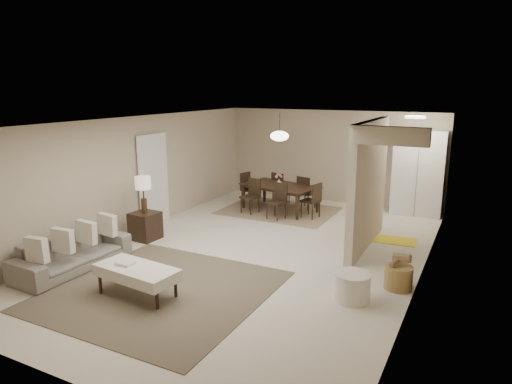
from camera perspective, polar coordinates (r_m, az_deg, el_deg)
The scene contains 22 objects.
floor at distance 8.91m, azimuth 0.05°, elevation -7.42°, with size 9.00×9.00×0.00m, color beige.
ceiling at distance 8.37m, azimuth 0.06°, elevation 8.83°, with size 9.00×9.00×0.00m, color white.
back_wall at distance 12.67m, azimuth 9.37°, elevation 4.40°, with size 6.00×6.00×0.00m, color #BDAD8F.
left_wall at distance 10.25m, azimuth -15.08°, elevation 2.10°, with size 9.00×9.00×0.00m, color #BDAD8F.
right_wall at distance 7.71m, azimuth 20.35°, elevation -1.79°, with size 9.00×9.00×0.00m, color #BDAD8F.
partition at distance 9.11m, azimuth 13.85°, elevation 0.84°, with size 0.15×2.50×2.50m, color #BDAD8F.
doorway at distance 10.71m, azimuth -12.75°, elevation 1.44°, with size 0.04×0.90×2.04m, color black.
pantry_cabinet at distance 11.86m, azimuth 19.67°, elevation 2.25°, with size 1.20×0.55×2.10m, color white.
flush_light at distance 10.76m, azimuth 19.28°, elevation 8.83°, with size 0.44×0.44×0.05m, color white.
living_rug at distance 7.44m, azimuth -11.76°, elevation -11.94°, with size 3.20×3.20×0.01m, color brown.
sofa at distance 8.60m, azimuth -21.97°, elevation -7.06°, with size 0.80×2.06×0.60m, color slate.
ottoman_bench at distance 7.21m, azimuth -14.67°, elevation -9.72°, with size 1.36×0.72×0.47m.
side_table at distance 9.80m, azimuth -13.67°, elevation -4.13°, with size 0.52×0.52×0.57m, color black.
table_lamp at distance 9.59m, azimuth -13.94°, elevation 0.73°, with size 0.32×0.32×0.76m.
round_pouf at distance 7.06m, azimuth 11.95°, elevation -11.54°, with size 0.54×0.54×0.42m, color beige.
wicker_basket at distance 7.63m, azimuth 17.37°, elevation -10.16°, with size 0.44×0.44×0.37m, color olive.
dining_rug at distance 11.74m, azimuth 2.85°, elevation -2.33°, with size 2.80×2.10×0.01m, color #856E52.
dining_table at distance 11.66m, azimuth 2.87°, elevation -0.77°, with size 1.91×1.06×0.67m, color black.
dining_chairs at distance 11.64m, azimuth 2.87°, elevation -0.30°, with size 2.35×1.92×0.87m.
vase at distance 11.57m, azimuth 2.89°, elevation 1.22°, with size 0.15×0.15×0.16m, color silver.
yellow_mat at distance 9.93m, azimuth 16.74°, elevation -5.79°, with size 0.92×0.56×0.01m, color yellow.
pendant_light at distance 11.39m, azimuth 2.96°, elevation 7.00°, with size 0.46×0.46×0.71m.
Camera 1 is at (3.79, -7.44, 3.12)m, focal length 32.00 mm.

